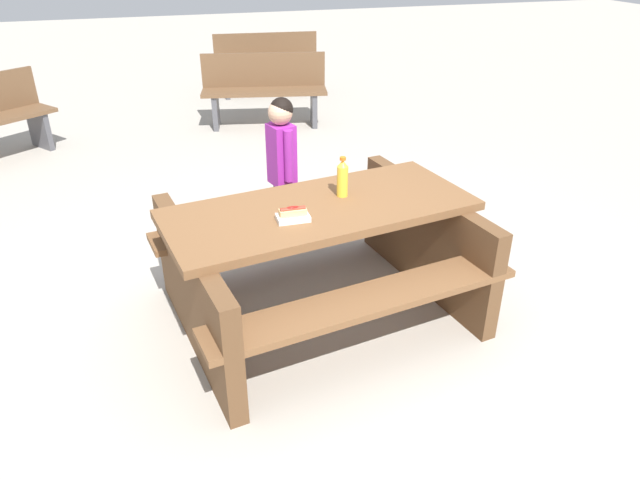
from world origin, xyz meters
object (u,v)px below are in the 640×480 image
park_bench_far (267,63)px  park_bench_near (264,88)px  hotdog_tray (293,215)px  soda_bottle (342,178)px  child_in_coat (282,155)px  picnic_table (320,252)px

park_bench_far → park_bench_near: bearing=76.4°
hotdog_tray → soda_bottle: bearing=-147.3°
soda_bottle → park_bench_far: 5.53m
soda_bottle → park_bench_far: size_ratio=0.16×
hotdog_tray → child_in_coat: bearing=-100.4°
hotdog_tray → park_bench_far: size_ratio=0.12×
picnic_table → hotdog_tray: (0.20, 0.14, 0.34)m
child_in_coat → park_bench_near: 3.19m
park_bench_near → park_bench_far: (-0.36, -1.49, 0.00)m
picnic_table → park_bench_near: (-0.54, -4.07, 0.00)m
park_bench_far → soda_bottle: bearing=82.4°
picnic_table → park_bench_far: park_bench_far is taller
picnic_table → child_in_coat: child_in_coat is taller
picnic_table → soda_bottle: bearing=-149.5°
picnic_table → hotdog_tray: size_ratio=10.93×
picnic_table → park_bench_far: 5.64m
picnic_table → hotdog_tray: hotdog_tray is taller
picnic_table → child_in_coat: bearing=-90.0°
soda_bottle → hotdog_tray: soda_bottle is taller
hotdog_tray → park_bench_far: park_bench_far is taller
soda_bottle → park_bench_near: bearing=-95.3°
picnic_table → child_in_coat: (0.00, -0.94, 0.29)m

